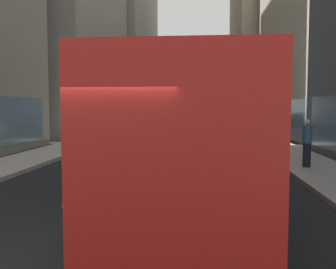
{
  "coord_description": "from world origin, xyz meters",
  "views": [
    {
      "loc": [
        1.5,
        -5.17,
        2.27
      ],
      "look_at": [
        0.48,
        6.6,
        1.4
      ],
      "focal_mm": 39.43,
      "sensor_mm": 36.0,
      "label": 1
    }
  ],
  "objects_px": {
    "car_black_suv": "(211,119)",
    "car_yellow_taxi": "(127,132)",
    "car_blue_hatchback": "(219,129)",
    "car_white_van": "(177,120)",
    "transit_bus": "(189,126)",
    "dalmatian_dog": "(74,206)",
    "pedestrian_in_coat": "(307,143)"
  },
  "relations": [
    {
      "from": "car_yellow_taxi",
      "to": "transit_bus",
      "type": "bearing_deg",
      "value": -71.07
    },
    {
      "from": "transit_bus",
      "to": "car_yellow_taxi",
      "type": "distance_m",
      "value": 12.36
    },
    {
      "from": "car_black_suv",
      "to": "dalmatian_dog",
      "type": "xyz_separation_m",
      "value": [
        -3.53,
        -38.61,
        -0.31
      ]
    },
    {
      "from": "dalmatian_dog",
      "to": "pedestrian_in_coat",
      "type": "relative_size",
      "value": 0.57
    },
    {
      "from": "transit_bus",
      "to": "pedestrian_in_coat",
      "type": "xyz_separation_m",
      "value": [
        4.11,
        3.61,
        -0.77
      ]
    },
    {
      "from": "car_blue_hatchback",
      "to": "pedestrian_in_coat",
      "type": "height_order",
      "value": "pedestrian_in_coat"
    },
    {
      "from": "car_yellow_taxi",
      "to": "car_blue_hatchback",
      "type": "bearing_deg",
      "value": 30.57
    },
    {
      "from": "dalmatian_dog",
      "to": "transit_bus",
      "type": "bearing_deg",
      "value": 61.24
    },
    {
      "from": "car_yellow_taxi",
      "to": "dalmatian_dog",
      "type": "distance_m",
      "value": 15.32
    },
    {
      "from": "car_black_suv",
      "to": "transit_bus",
      "type": "bearing_deg",
      "value": -92.61
    },
    {
      "from": "transit_bus",
      "to": "car_white_van",
      "type": "distance_m",
      "value": 33.71
    },
    {
      "from": "car_black_suv",
      "to": "car_white_van",
      "type": "bearing_deg",
      "value": -159.62
    },
    {
      "from": "transit_bus",
      "to": "car_blue_hatchback",
      "type": "xyz_separation_m",
      "value": [
        1.6,
        14.97,
        -0.96
      ]
    },
    {
      "from": "car_blue_hatchback",
      "to": "car_white_van",
      "type": "height_order",
      "value": "same"
    },
    {
      "from": "car_white_van",
      "to": "car_blue_hatchback",
      "type": "bearing_deg",
      "value": -77.89
    },
    {
      "from": "transit_bus",
      "to": "pedestrian_in_coat",
      "type": "bearing_deg",
      "value": 41.32
    },
    {
      "from": "transit_bus",
      "to": "pedestrian_in_coat",
      "type": "height_order",
      "value": "transit_bus"
    },
    {
      "from": "transit_bus",
      "to": "dalmatian_dog",
      "type": "relative_size",
      "value": 11.98
    },
    {
      "from": "car_black_suv",
      "to": "car_yellow_taxi",
      "type": "bearing_deg",
      "value": -103.44
    },
    {
      "from": "car_blue_hatchback",
      "to": "car_yellow_taxi",
      "type": "distance_m",
      "value": 6.5
    },
    {
      "from": "car_white_van",
      "to": "car_black_suv",
      "type": "height_order",
      "value": "same"
    },
    {
      "from": "car_blue_hatchback",
      "to": "car_white_van",
      "type": "relative_size",
      "value": 0.99
    },
    {
      "from": "car_yellow_taxi",
      "to": "pedestrian_in_coat",
      "type": "distance_m",
      "value": 11.43
    },
    {
      "from": "car_blue_hatchback",
      "to": "dalmatian_dog",
      "type": "relative_size",
      "value": 4.29
    },
    {
      "from": "dalmatian_dog",
      "to": "car_blue_hatchback",
      "type": "bearing_deg",
      "value": 79.19
    },
    {
      "from": "dalmatian_dog",
      "to": "pedestrian_in_coat",
      "type": "bearing_deg",
      "value": 49.74
    },
    {
      "from": "car_white_van",
      "to": "car_yellow_taxi",
      "type": "relative_size",
      "value": 1.03
    },
    {
      "from": "car_white_van",
      "to": "dalmatian_dog",
      "type": "height_order",
      "value": "car_white_van"
    },
    {
      "from": "car_white_van",
      "to": "dalmatian_dog",
      "type": "xyz_separation_m",
      "value": [
        0.47,
        -37.13,
        -0.31
      ]
    },
    {
      "from": "car_blue_hatchback",
      "to": "dalmatian_dog",
      "type": "xyz_separation_m",
      "value": [
        -3.53,
        -18.49,
        -0.31
      ]
    },
    {
      "from": "pedestrian_in_coat",
      "to": "car_black_suv",
      "type": "bearing_deg",
      "value": 94.55
    },
    {
      "from": "transit_bus",
      "to": "car_blue_hatchback",
      "type": "height_order",
      "value": "transit_bus"
    }
  ]
}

